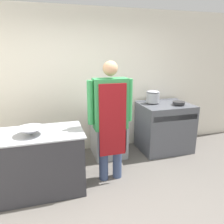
{
  "coord_description": "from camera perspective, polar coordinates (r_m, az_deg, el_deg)",
  "views": [
    {
      "loc": [
        -0.84,
        -2.15,
        1.93
      ],
      "look_at": [
        0.1,
        1.07,
        0.99
      ],
      "focal_mm": 35.0,
      "sensor_mm": 36.0,
      "label": 1
    }
  ],
  "objects": [
    {
      "name": "ground_plane",
      "position": [
        3.01,
        4.21,
        -24.34
      ],
      "size": [
        14.0,
        14.0,
        0.0
      ],
      "primitive_type": "plane",
      "color": "#5B5651"
    },
    {
      "name": "wall_back",
      "position": [
        4.24,
        -4.79,
        7.69
      ],
      "size": [
        8.0,
        0.05,
        2.7
      ],
      "color": "silver",
      "rests_on": "ground_plane"
    },
    {
      "name": "prep_counter",
      "position": [
        3.29,
        -19.73,
        -12.34
      ],
      "size": [
        1.38,
        0.73,
        0.87
      ],
      "color": "#2D2D33",
      "rests_on": "ground_plane"
    },
    {
      "name": "stove",
      "position": [
        4.49,
        13.51,
        -3.82
      ],
      "size": [
        0.97,
        0.77,
        0.96
      ],
      "color": "#4C4F56",
      "rests_on": "ground_plane"
    },
    {
      "name": "fridge_unit",
      "position": [
        4.16,
        -0.96,
        -5.91
      ],
      "size": [
        0.58,
        0.65,
        0.81
      ],
      "color": "#93999E",
      "rests_on": "ground_plane"
    },
    {
      "name": "person_cook",
      "position": [
        3.17,
        -0.39,
        -0.74
      ],
      "size": [
        0.67,
        0.24,
        1.81
      ],
      "color": "#38476B",
      "rests_on": "ground_plane"
    },
    {
      "name": "mixing_bowl",
      "position": [
        3.04,
        -20.43,
        -4.73
      ],
      "size": [
        0.35,
        0.35,
        0.1
      ],
      "color": "#9EA0A8",
      "rests_on": "prep_counter"
    },
    {
      "name": "stock_pot",
      "position": [
        4.34,
        10.61,
        4.01
      ],
      "size": [
        0.26,
        0.26,
        0.24
      ],
      "color": "#9EA0A8",
      "rests_on": "stove"
    },
    {
      "name": "saute_pan",
      "position": [
        4.34,
        17.04,
        2.31
      ],
      "size": [
        0.23,
        0.23,
        0.05
      ],
      "color": "#262628",
      "rests_on": "stove"
    }
  ]
}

